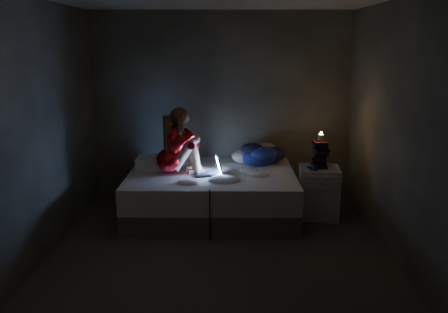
{
  "coord_description": "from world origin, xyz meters",
  "views": [
    {
      "loc": [
        0.1,
        -4.41,
        2.16
      ],
      "look_at": [
        0.05,
        1.0,
        0.8
      ],
      "focal_mm": 36.14,
      "sensor_mm": 36.0,
      "label": 1
    }
  ],
  "objects_px": {
    "laptop": "(208,166)",
    "phone": "(312,168)",
    "woman": "(169,141)",
    "candle": "(321,138)",
    "nightstand": "(318,193)",
    "bed": "(212,193)"
  },
  "relations": [
    {
      "from": "laptop",
      "to": "phone",
      "type": "xyz_separation_m",
      "value": [
        1.29,
        0.02,
        -0.04
      ]
    },
    {
      "from": "woman",
      "to": "laptop",
      "type": "bearing_deg",
      "value": -21.51
    },
    {
      "from": "laptop",
      "to": "nightstand",
      "type": "height_order",
      "value": "laptop"
    },
    {
      "from": "bed",
      "to": "phone",
      "type": "distance_m",
      "value": 1.3
    },
    {
      "from": "woman",
      "to": "candle",
      "type": "height_order",
      "value": "woman"
    },
    {
      "from": "laptop",
      "to": "candle",
      "type": "distance_m",
      "value": 1.45
    },
    {
      "from": "laptop",
      "to": "nightstand",
      "type": "distance_m",
      "value": 1.45
    },
    {
      "from": "bed",
      "to": "woman",
      "type": "height_order",
      "value": "woman"
    },
    {
      "from": "candle",
      "to": "phone",
      "type": "height_order",
      "value": "candle"
    },
    {
      "from": "laptop",
      "to": "woman",
      "type": "bearing_deg",
      "value": 163.8
    },
    {
      "from": "candle",
      "to": "phone",
      "type": "distance_m",
      "value": 0.39
    },
    {
      "from": "bed",
      "to": "phone",
      "type": "bearing_deg",
      "value": -5.71
    },
    {
      "from": "woman",
      "to": "nightstand",
      "type": "relative_size",
      "value": 1.28
    },
    {
      "from": "candle",
      "to": "phone",
      "type": "bearing_deg",
      "value": -141.75
    },
    {
      "from": "bed",
      "to": "woman",
      "type": "distance_m",
      "value": 0.88
    },
    {
      "from": "woman",
      "to": "nightstand",
      "type": "xyz_separation_m",
      "value": [
        1.87,
        0.01,
        -0.67
      ]
    },
    {
      "from": "laptop",
      "to": "nightstand",
      "type": "relative_size",
      "value": 0.52
    },
    {
      "from": "laptop",
      "to": "phone",
      "type": "height_order",
      "value": "laptop"
    },
    {
      "from": "bed",
      "to": "phone",
      "type": "height_order",
      "value": "phone"
    },
    {
      "from": "phone",
      "to": "woman",
      "type": "bearing_deg",
      "value": 167.29
    },
    {
      "from": "phone",
      "to": "laptop",
      "type": "bearing_deg",
      "value": 169.12
    },
    {
      "from": "nightstand",
      "to": "phone",
      "type": "bearing_deg",
      "value": -153.49
    }
  ]
}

